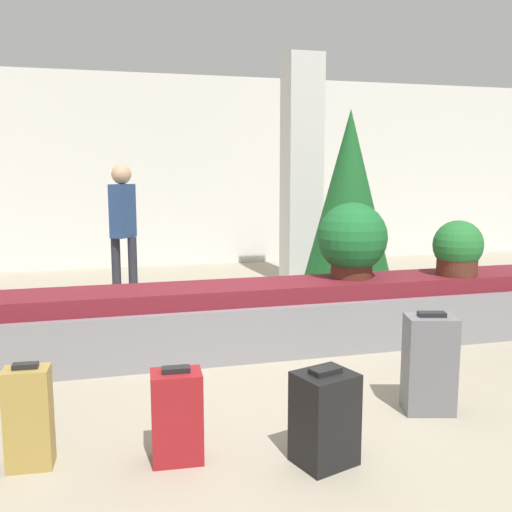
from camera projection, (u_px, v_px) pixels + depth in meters
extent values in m
plane|color=#9E937F|center=(304.00, 406.00, 3.98)|extent=(18.00, 18.00, 0.00)
cube|color=silver|center=(182.00, 172.00, 9.68)|extent=(18.00, 0.06, 3.20)
cube|color=gray|center=(256.00, 325.00, 5.19)|extent=(6.99, 0.75, 0.47)
cube|color=maroon|center=(256.00, 292.00, 5.14)|extent=(6.71, 0.59, 0.15)
cube|color=silver|center=(301.00, 172.00, 8.02)|extent=(0.49, 0.49, 3.20)
cube|color=slate|center=(429.00, 364.00, 3.85)|extent=(0.38, 0.31, 0.67)
cube|color=black|center=(432.00, 314.00, 3.79)|extent=(0.19, 0.13, 0.03)
cube|color=#A3843D|center=(29.00, 418.00, 3.13)|extent=(0.25, 0.18, 0.57)
cube|color=black|center=(25.00, 366.00, 3.08)|extent=(0.14, 0.07, 0.03)
cube|color=maroon|center=(177.00, 416.00, 3.20)|extent=(0.30, 0.22, 0.52)
cube|color=black|center=(176.00, 369.00, 3.16)|extent=(0.16, 0.08, 0.03)
cube|color=black|center=(325.00, 418.00, 3.17)|extent=(0.38, 0.35, 0.53)
cube|color=black|center=(326.00, 371.00, 3.13)|extent=(0.19, 0.14, 0.03)
cylinder|color=#4C2319|center=(457.00, 267.00, 5.53)|extent=(0.38, 0.38, 0.16)
sphere|color=#236B2D|center=(458.00, 245.00, 5.50)|extent=(0.48, 0.48, 0.48)
cylinder|color=#4C2319|center=(351.00, 267.00, 5.41)|extent=(0.39, 0.39, 0.20)
sphere|color=#195B28|center=(352.00, 237.00, 5.37)|extent=(0.66, 0.66, 0.66)
cylinder|color=#282833|center=(116.00, 270.00, 7.01)|extent=(0.11, 0.11, 0.82)
cylinder|color=#282833|center=(133.00, 270.00, 7.06)|extent=(0.11, 0.11, 0.82)
cube|color=navy|center=(123.00, 211.00, 6.93)|extent=(0.33, 0.36, 0.65)
sphere|color=tan|center=(121.00, 174.00, 6.86)|extent=(0.24, 0.24, 0.24)
cylinder|color=#4C331E|center=(346.00, 300.00, 6.82)|extent=(0.16, 0.16, 0.18)
cone|color=#195623|center=(349.00, 203.00, 6.65)|extent=(1.12, 1.12, 2.14)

